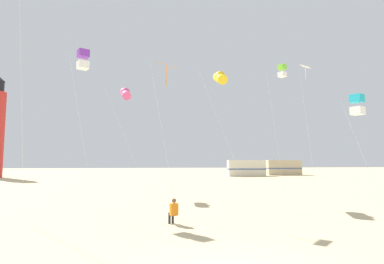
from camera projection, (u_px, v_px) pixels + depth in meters
The scene contains 10 objects.
kite_flyer_standing at pixel (173, 211), 13.40m from camera, with size 0.45×0.56×1.16m.
kite_box_cyan at pixel (357, 105), 16.86m from camera, with size 1.69×1.63×6.52m.
kite_tube_rainbow at pixel (125, 93), 25.48m from camera, with size 3.47×3.41×9.18m.
kite_box_lime at pixel (282, 71), 27.97m from camera, with size 1.71×1.96×11.68m.
kite_box_violet at pixel (83, 60), 17.83m from camera, with size 1.55×1.43×9.37m.
kite_diamond_orange at pixel (166, 70), 16.40m from camera, with size 1.49×1.49×8.25m.
kite_tube_gold at pixel (220, 78), 22.07m from camera, with size 3.49×3.05×9.57m.
kite_diamond_white at pixel (305, 72), 28.87m from camera, with size 1.37×1.37×12.02m.
rv_van_cream at pixel (246, 168), 52.68m from camera, with size 6.55×2.66×2.80m.
rv_van_tan at pixel (283, 168), 56.88m from camera, with size 6.47×2.44×2.80m.
Camera 1 is at (-1.74, -6.73, 2.87)m, focal length 28.18 mm.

